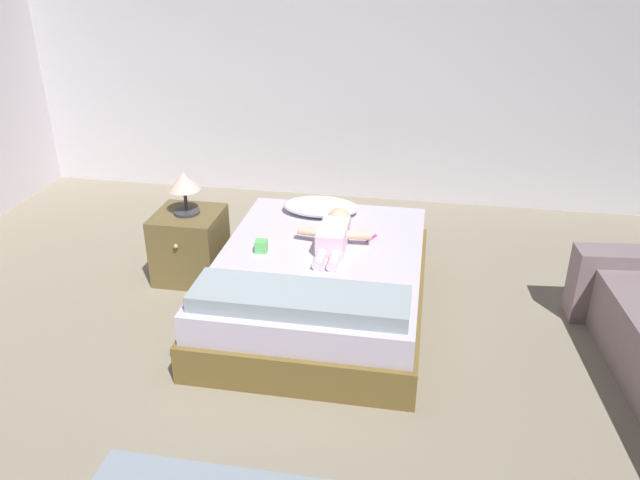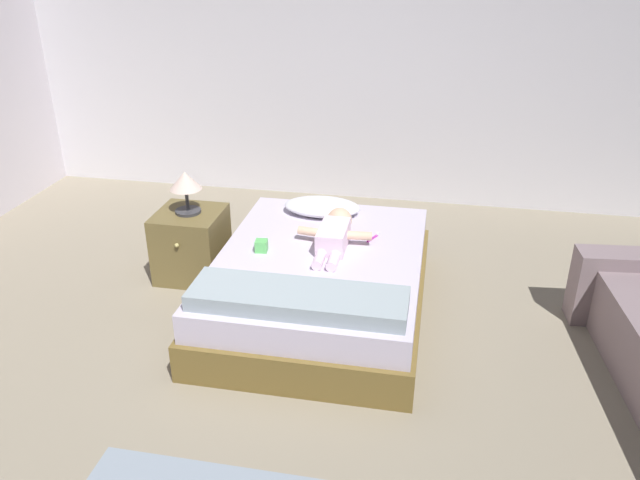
% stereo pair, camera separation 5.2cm
% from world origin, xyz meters
% --- Properties ---
extents(ground_plane, '(8.00, 8.00, 0.00)m').
position_xyz_m(ground_plane, '(0.00, 0.00, 0.00)').
color(ground_plane, gray).
extents(wall_behind_bed, '(8.00, 0.12, 2.72)m').
position_xyz_m(wall_behind_bed, '(0.00, 3.00, 1.36)').
color(wall_behind_bed, silver).
rests_on(wall_behind_bed, ground_plane).
extents(bed, '(1.31, 1.77, 0.41)m').
position_xyz_m(bed, '(0.10, 0.92, 0.20)').
color(bed, brown).
rests_on(bed, ground_plane).
extents(pillow, '(0.55, 0.33, 0.11)m').
position_xyz_m(pillow, '(-0.01, 1.56, 0.47)').
color(pillow, white).
rests_on(pillow, bed).
extents(baby, '(0.49, 0.66, 0.17)m').
position_xyz_m(baby, '(0.17, 1.09, 0.49)').
color(baby, white).
rests_on(baby, bed).
extents(toothbrush, '(0.07, 0.13, 0.02)m').
position_xyz_m(toothbrush, '(0.41, 1.21, 0.42)').
color(toothbrush, '#B733A1').
rests_on(toothbrush, bed).
extents(nightstand, '(0.45, 0.48, 0.49)m').
position_xyz_m(nightstand, '(-0.89, 1.22, 0.25)').
color(nightstand, brown).
rests_on(nightstand, ground_plane).
extents(lamp, '(0.22, 0.22, 0.30)m').
position_xyz_m(lamp, '(-0.89, 1.22, 0.70)').
color(lamp, '#333338').
rests_on(lamp, nightstand).
extents(blanket, '(1.18, 0.35, 0.09)m').
position_xyz_m(blanket, '(0.10, 0.30, 0.46)').
color(blanket, '#96A4AB').
rests_on(blanket, bed).
extents(toy_block, '(0.08, 0.08, 0.07)m').
position_xyz_m(toy_block, '(-0.27, 0.89, 0.45)').
color(toy_block, '#5EC561').
rests_on(toy_block, bed).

